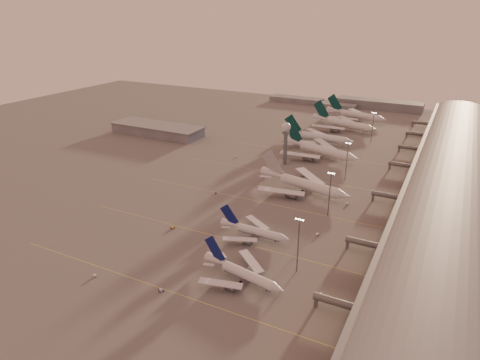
% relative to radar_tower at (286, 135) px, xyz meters
% --- Properties ---
extents(ground, '(700.00, 700.00, 0.00)m').
position_rel_radar_tower_xyz_m(ground, '(-5.00, -120.00, -20.95)').
color(ground, '#5E5B5B').
rests_on(ground, ground).
extents(taxiway_markings, '(180.00, 185.25, 0.02)m').
position_rel_radar_tower_xyz_m(taxiway_markings, '(25.00, -64.00, -20.94)').
color(taxiway_markings, '#E6D651').
rests_on(taxiway_markings, ground).
extents(terminal, '(57.00, 362.00, 23.04)m').
position_rel_radar_tower_xyz_m(terminal, '(102.88, -9.91, -10.43)').
color(terminal, black).
rests_on(terminal, ground).
extents(hangar, '(82.00, 27.00, 8.50)m').
position_rel_radar_tower_xyz_m(hangar, '(-125.00, 20.00, -16.63)').
color(hangar, slate).
rests_on(hangar, ground).
extents(radar_tower, '(6.40, 6.40, 31.10)m').
position_rel_radar_tower_xyz_m(radar_tower, '(0.00, 0.00, 0.00)').
color(radar_tower, slate).
rests_on(radar_tower, ground).
extents(mast_a, '(3.60, 0.56, 25.00)m').
position_rel_radar_tower_xyz_m(mast_a, '(53.00, -120.00, -7.21)').
color(mast_a, slate).
rests_on(mast_a, ground).
extents(mast_b, '(3.60, 0.56, 25.00)m').
position_rel_radar_tower_xyz_m(mast_b, '(50.00, -65.00, -7.21)').
color(mast_b, slate).
rests_on(mast_b, ground).
extents(mast_c, '(3.60, 0.56, 25.00)m').
position_rel_radar_tower_xyz_m(mast_c, '(45.00, -10.00, -7.21)').
color(mast_c, slate).
rests_on(mast_c, ground).
extents(mast_d, '(3.60, 0.56, 25.00)m').
position_rel_radar_tower_xyz_m(mast_d, '(43.00, 80.00, -7.21)').
color(mast_d, slate).
rests_on(mast_d, ground).
extents(distant_horizon, '(165.00, 37.50, 9.00)m').
position_rel_radar_tower_xyz_m(distant_horizon, '(-2.38, 205.14, -17.06)').
color(distant_horizon, slate).
rests_on(distant_horizon, ground).
extents(narrowbody_near, '(38.62, 30.55, 15.22)m').
position_rel_radar_tower_xyz_m(narrowbody_near, '(36.21, -136.35, -17.87)').
color(narrowbody_near, silver).
rests_on(narrowbody_near, ground).
extents(narrowbody_mid, '(36.39, 29.06, 14.22)m').
position_rel_radar_tower_xyz_m(narrowbody_mid, '(25.39, -102.71, -18.07)').
color(narrowbody_mid, silver).
rests_on(narrowbody_mid, ground).
extents(widebody_white, '(59.83, 47.41, 21.37)m').
position_rel_radar_tower_xyz_m(widebody_white, '(27.91, -40.64, -17.24)').
color(widebody_white, silver).
rests_on(widebody_white, ground).
extents(greentail_a, '(62.27, 49.57, 23.27)m').
position_rel_radar_tower_xyz_m(greentail_a, '(17.05, 25.07, -16.84)').
color(greentail_a, silver).
rests_on(greentail_a, ground).
extents(greentail_b, '(58.00, 46.81, 21.06)m').
position_rel_radar_tower_xyz_m(greentail_b, '(5.54, 58.09, -17.23)').
color(greentail_b, silver).
rests_on(greentail_b, ground).
extents(greentail_c, '(62.43, 49.69, 23.33)m').
position_rel_radar_tower_xyz_m(greentail_c, '(13.30, 107.66, -16.83)').
color(greentail_c, silver).
rests_on(greentail_c, ground).
extents(greentail_d, '(61.54, 49.12, 22.75)m').
position_rel_radar_tower_xyz_m(greentail_d, '(15.24, 145.95, -16.93)').
color(greentail_d, silver).
rests_on(greentail_d, ground).
extents(gsv_truck_a, '(5.78, 4.08, 2.21)m').
position_rel_radar_tower_xyz_m(gsv_truck_a, '(-18.12, -160.97, -19.82)').
color(gsv_truck_a, silver).
rests_on(gsv_truck_a, ground).
extents(gsv_tug_near, '(3.69, 4.09, 1.00)m').
position_rel_radar_tower_xyz_m(gsv_tug_near, '(11.32, -156.73, -20.43)').
color(gsv_tug_near, silver).
rests_on(gsv_tug_near, ground).
extents(gsv_catering_a, '(4.70, 2.74, 3.62)m').
position_rel_radar_tower_xyz_m(gsv_catering_a, '(66.91, -130.84, -19.14)').
color(gsv_catering_a, silver).
rests_on(gsv_catering_a, ground).
extents(gsv_tug_mid, '(4.10, 3.22, 1.03)m').
position_rel_radar_tower_xyz_m(gsv_tug_mid, '(-14.27, -113.42, -20.42)').
color(gsv_tug_mid, yellow).
rests_on(gsv_tug_mid, ground).
extents(gsv_truck_b, '(6.47, 3.99, 2.46)m').
position_rel_radar_tower_xyz_m(gsv_truck_b, '(51.95, -87.47, -19.69)').
color(gsv_truck_b, silver).
rests_on(gsv_truck_b, ground).
extents(gsv_truck_c, '(5.59, 4.75, 2.21)m').
position_rel_radar_tower_xyz_m(gsv_truck_c, '(-16.54, -66.44, -19.82)').
color(gsv_truck_c, '#5D6062').
rests_on(gsv_truck_c, ground).
extents(gsv_catering_b, '(5.33, 2.64, 4.32)m').
position_rel_radar_tower_xyz_m(gsv_catering_b, '(55.79, -46.25, -18.79)').
color(gsv_catering_b, silver).
rests_on(gsv_catering_b, ground).
extents(gsv_tug_far, '(3.50, 4.25, 1.05)m').
position_rel_radar_tower_xyz_m(gsv_tug_far, '(19.03, -16.53, -20.41)').
color(gsv_tug_far, silver).
rests_on(gsv_tug_far, ground).
extents(gsv_truck_d, '(2.32, 5.41, 2.13)m').
position_rel_radar_tower_xyz_m(gsv_truck_d, '(-36.49, -2.60, -19.86)').
color(gsv_truck_d, silver).
rests_on(gsv_truck_d, ground).
extents(gsv_tug_hangar, '(3.48, 2.28, 0.95)m').
position_rel_radar_tower_xyz_m(gsv_tug_hangar, '(38.43, 39.43, -20.46)').
color(gsv_tug_hangar, silver).
rests_on(gsv_tug_hangar, ground).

